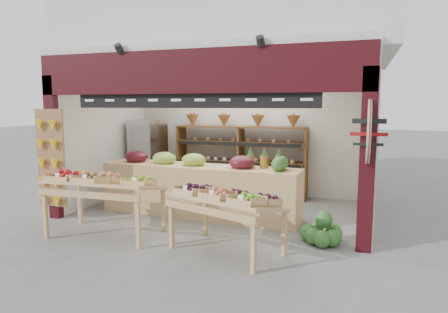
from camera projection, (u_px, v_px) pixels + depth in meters
ground at (212, 216)px, 7.68m from camera, size 60.00×60.00×0.00m
shop_structure at (237, 22)px, 8.70m from camera, size 6.36×5.12×5.40m
banana_board at (50, 160)px, 7.31m from camera, size 0.60×0.15×1.80m
gift_sign at (369, 132)px, 5.51m from camera, size 0.04×0.93×0.92m
back_shelving at (241, 147)px, 9.30m from camera, size 3.08×0.51×1.90m
refrigerator at (148, 157)px, 9.61m from camera, size 0.80×0.80×1.77m
cardboard_stack at (139, 189)px, 9.14m from camera, size 1.02×0.73×0.59m
mid_counter at (198, 188)px, 7.67m from camera, size 3.92×0.96×1.20m
display_table_left at (99, 182)px, 6.52m from camera, size 1.80×1.05×1.11m
display_table_right at (226, 198)px, 5.70m from camera, size 1.78×1.35×1.01m
watermelon_pile at (321, 233)px, 6.15m from camera, size 0.65×0.65×0.51m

